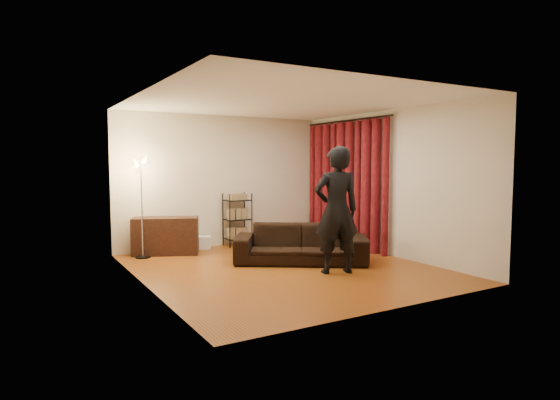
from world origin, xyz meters
TOP-DOWN VIEW (x-y plane):
  - floor at (0.00, 0.00)m, footprint 5.00×5.00m
  - ceiling at (0.00, 0.00)m, footprint 5.00×5.00m
  - wall_back at (0.00, 2.50)m, footprint 5.00×0.00m
  - wall_front at (0.00, -2.50)m, footprint 5.00×0.00m
  - wall_left at (-2.25, 0.00)m, footprint 0.00×5.00m
  - wall_right at (2.25, 0.00)m, footprint 0.00×5.00m
  - curtain_rod at (2.15, 1.12)m, footprint 0.04×2.65m
  - curtain at (2.13, 1.12)m, footprint 0.22×2.65m
  - sofa at (0.48, 0.22)m, footprint 2.37×1.97m
  - person at (0.54, -0.69)m, footprint 0.83×0.67m
  - media_cabinet at (-1.34, 2.12)m, footprint 1.29×0.90m
  - storage_boxes at (-0.53, 2.31)m, footprint 0.38×0.34m
  - wire_shelf at (0.22, 2.28)m, footprint 0.51×0.36m
  - floor_lamp at (-1.80, 2.01)m, footprint 0.42×0.42m

SIDE VIEW (x-z plane):
  - floor at x=0.00m, z-range 0.00..0.00m
  - storage_boxes at x=-0.53m, z-range 0.00..0.26m
  - sofa at x=0.48m, z-range 0.00..0.66m
  - media_cabinet at x=-1.34m, z-range 0.00..0.70m
  - wire_shelf at x=0.22m, z-range 0.00..1.10m
  - floor_lamp at x=-1.80m, z-range 0.00..1.82m
  - person at x=0.54m, z-range 0.00..1.98m
  - curtain at x=2.13m, z-range 0.00..2.55m
  - wall_back at x=0.00m, z-range -1.15..3.85m
  - wall_front at x=0.00m, z-range -1.15..3.85m
  - wall_left at x=-2.25m, z-range -1.15..3.85m
  - wall_right at x=2.25m, z-range -1.15..3.85m
  - curtain_rod at x=2.15m, z-range 2.56..2.60m
  - ceiling at x=0.00m, z-range 2.70..2.70m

